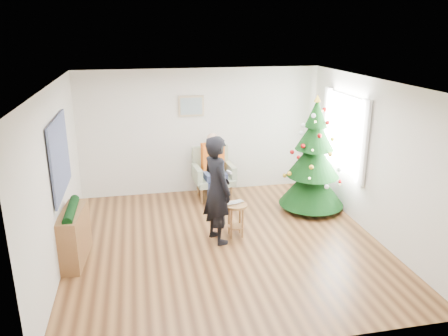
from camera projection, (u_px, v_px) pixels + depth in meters
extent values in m
plane|color=brown|center=(225.00, 243.00, 7.16)|extent=(5.00, 5.00, 0.00)
plane|color=white|center=(226.00, 83.00, 6.36)|extent=(5.00, 5.00, 0.00)
plane|color=silver|center=(201.00, 132.00, 9.09)|extent=(5.00, 0.00, 5.00)
plane|color=silver|center=(275.00, 242.00, 4.43)|extent=(5.00, 0.00, 5.00)
plane|color=silver|center=(56.00, 179.00, 6.29)|extent=(0.00, 5.00, 5.00)
plane|color=silver|center=(373.00, 159.00, 7.24)|extent=(0.00, 5.00, 5.00)
cube|color=white|center=(345.00, 133.00, 8.10)|extent=(0.04, 1.30, 1.40)
cube|color=white|center=(363.00, 143.00, 7.40)|extent=(0.05, 0.25, 1.50)
cube|color=white|center=(326.00, 125.00, 8.80)|extent=(0.05, 0.25, 1.50)
cylinder|color=#3F2816|center=(311.00, 202.00, 8.46)|extent=(0.09, 0.09, 0.28)
cone|color=black|center=(312.00, 184.00, 8.34)|extent=(1.23, 1.23, 0.81)
cone|color=black|center=(314.00, 158.00, 8.18)|extent=(0.99, 0.99, 0.71)
cone|color=black|center=(315.00, 133.00, 8.04)|extent=(0.72, 0.72, 0.62)
cone|color=black|center=(317.00, 113.00, 7.92)|extent=(0.42, 0.42, 0.52)
cone|color=gold|center=(318.00, 98.00, 7.84)|extent=(0.13, 0.13, 0.13)
cylinder|color=brown|center=(236.00, 205.00, 7.26)|extent=(0.38, 0.38, 0.04)
cylinder|color=brown|center=(236.00, 226.00, 7.37)|extent=(0.29, 0.29, 0.02)
imported|color=silver|center=(236.00, 203.00, 7.25)|extent=(0.36, 0.29, 0.02)
cube|color=gray|center=(214.00, 180.00, 8.94)|extent=(0.80, 0.75, 0.12)
cube|color=gray|center=(210.00, 160.00, 9.13)|extent=(0.75, 0.19, 0.60)
cube|color=gray|center=(197.00, 174.00, 8.80)|extent=(0.15, 0.59, 0.30)
cube|color=gray|center=(231.00, 171.00, 8.98)|extent=(0.15, 0.59, 0.30)
cube|color=navy|center=(215.00, 175.00, 8.82)|extent=(0.46, 0.48, 0.14)
cube|color=#D75C14|center=(213.00, 157.00, 8.94)|extent=(0.47, 0.27, 0.55)
sphere|color=tan|center=(213.00, 139.00, 8.80)|extent=(0.23, 0.23, 0.23)
imported|color=black|center=(217.00, 190.00, 7.00)|extent=(0.60, 0.75, 1.78)
cube|color=white|center=(229.00, 172.00, 6.92)|extent=(0.07, 0.13, 0.04)
cube|color=brown|center=(74.00, 236.00, 6.53)|extent=(0.39, 1.02, 0.80)
cylinder|color=black|center=(71.00, 210.00, 6.40)|extent=(0.14, 0.90, 0.14)
cube|color=black|center=(60.00, 156.00, 6.50)|extent=(0.03, 1.50, 1.15)
cube|color=tan|center=(191.00, 106.00, 8.86)|extent=(0.52, 0.03, 0.42)
cube|color=gray|center=(191.00, 106.00, 8.83)|extent=(0.44, 0.02, 0.34)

